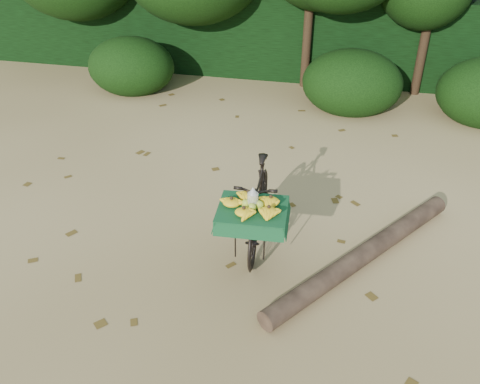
# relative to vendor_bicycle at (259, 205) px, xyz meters

# --- Properties ---
(ground) EXTENTS (80.00, 80.00, 0.00)m
(ground) POSITION_rel_vendor_bicycle_xyz_m (-0.53, 0.22, -0.54)
(ground) COLOR tan
(ground) RESTS_ON ground
(vendor_bicycle) EXTENTS (0.79, 1.81, 1.05)m
(vendor_bicycle) POSITION_rel_vendor_bicycle_xyz_m (0.00, 0.00, 0.00)
(vendor_bicycle) COLOR black
(vendor_bicycle) RESTS_ON ground
(fallen_log) EXTENTS (2.11, 2.74, 0.23)m
(fallen_log) POSITION_rel_vendor_bicycle_xyz_m (1.31, -0.15, -0.42)
(fallen_log) COLOR brown
(fallen_log) RESTS_ON ground
(hedge_backdrop) EXTENTS (26.00, 1.80, 1.80)m
(hedge_backdrop) POSITION_rel_vendor_bicycle_xyz_m (-0.53, 6.52, 0.36)
(hedge_backdrop) COLOR black
(hedge_backdrop) RESTS_ON ground
(bush_clumps) EXTENTS (8.80, 1.70, 0.90)m
(bush_clumps) POSITION_rel_vendor_bicycle_xyz_m (-0.03, 4.52, -0.09)
(bush_clumps) COLOR black
(bush_clumps) RESTS_ON ground
(leaf_litter) EXTENTS (7.00, 7.30, 0.01)m
(leaf_litter) POSITION_rel_vendor_bicycle_xyz_m (-0.53, 0.87, -0.53)
(leaf_litter) COLOR #543E16
(leaf_litter) RESTS_ON ground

